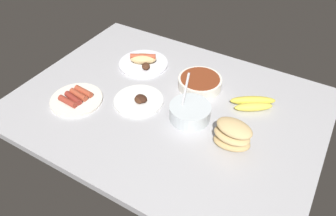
# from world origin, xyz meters

# --- Properties ---
(ground_plane) EXTENTS (1.20, 0.90, 0.03)m
(ground_plane) POSITION_xyz_m (0.00, 0.00, -0.01)
(ground_plane) COLOR #B2B2B7
(plate_grilled_meat) EXTENTS (0.20, 0.20, 0.04)m
(plate_grilled_meat) POSITION_xyz_m (0.10, 0.05, 0.01)
(plate_grilled_meat) COLOR white
(plate_grilled_meat) RESTS_ON ground_plane
(banana_bunch) EXTENTS (0.17, 0.15, 0.04)m
(banana_bunch) POSITION_xyz_m (-0.30, -0.16, 0.02)
(banana_bunch) COLOR #E5D14C
(banana_bunch) RESTS_ON ground_plane
(bowl_coleslaw) EXTENTS (0.16, 0.16, 0.15)m
(bowl_coleslaw) POSITION_xyz_m (-0.12, 0.03, 0.03)
(bowl_coleslaw) COLOR silver
(bowl_coleslaw) RESTS_ON ground_plane
(plate_hotdog_assembled) EXTENTS (0.23, 0.23, 0.06)m
(plate_hotdog_assembled) POSITION_xyz_m (0.23, -0.18, 0.02)
(plate_hotdog_assembled) COLOR white
(plate_hotdog_assembled) RESTS_ON ground_plane
(plate_sausages) EXTENTS (0.21, 0.21, 0.03)m
(plate_sausages) POSITION_xyz_m (0.33, 0.17, 0.01)
(plate_sausages) COLOR white
(plate_sausages) RESTS_ON ground_plane
(bowl_chili) EXTENTS (0.18, 0.18, 0.05)m
(bowl_chili) POSITION_xyz_m (-0.06, -0.16, 0.02)
(bowl_chili) COLOR white
(bowl_chili) RESTS_ON ground_plane
(bread_stack) EXTENTS (0.14, 0.11, 0.11)m
(bread_stack) POSITION_xyz_m (-0.31, 0.08, 0.05)
(bread_stack) COLOR tan
(bread_stack) RESTS_ON ground_plane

